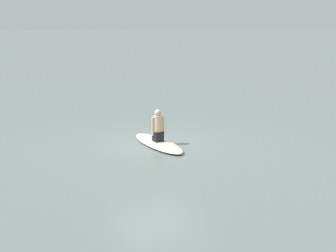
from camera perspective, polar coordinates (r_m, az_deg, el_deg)
The scene contains 3 objects.
ground_plane at distance 13.86m, azimuth -1.55°, elevation -2.16°, with size 400.00×400.00×0.00m, color slate.
surfboard at distance 13.77m, azimuth -1.17°, elevation -2.00°, with size 2.63×0.78×0.12m, color silver.
person_paddler at distance 13.67m, azimuth -1.18°, elevation -0.10°, with size 0.30×0.39×0.90m.
Camera 1 is at (12.07, -5.90, 3.41)m, focal length 52.33 mm.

